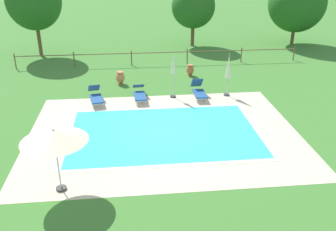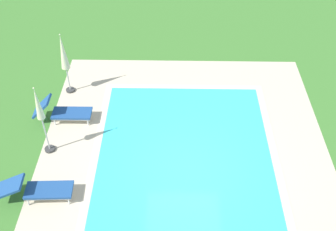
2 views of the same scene
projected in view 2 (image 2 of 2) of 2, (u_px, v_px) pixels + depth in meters
The scene contains 8 objects.
ground_plane at pixel (185, 174), 12.34m from camera, with size 160.00×160.00×0.00m, color #3D752D.
pool_deck_paving at pixel (185, 174), 12.34m from camera, with size 11.86×8.98×0.01m, color beige.
swimming_pool_water at pixel (185, 174), 12.34m from camera, with size 8.20×5.31×0.01m, color #38C6D1.
pool_coping_rim at pixel (185, 174), 12.34m from camera, with size 8.68×5.79×0.01m.
sun_lounger_north_near_steps at pixel (38, 189), 11.47m from camera, with size 0.69×2.09×0.72m.
sun_lounger_north_far at pixel (63, 111), 13.87m from camera, with size 0.62×1.92×0.93m.
patio_umbrella_closed_row_west at pixel (40, 110), 11.99m from camera, with size 0.32×0.32×2.47m.
patio_umbrella_closed_row_mid_west at pixel (64, 55), 14.28m from camera, with size 0.32×0.32×2.38m.
Camera 2 is at (-8.10, 0.35, 9.48)m, focal length 44.66 mm.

